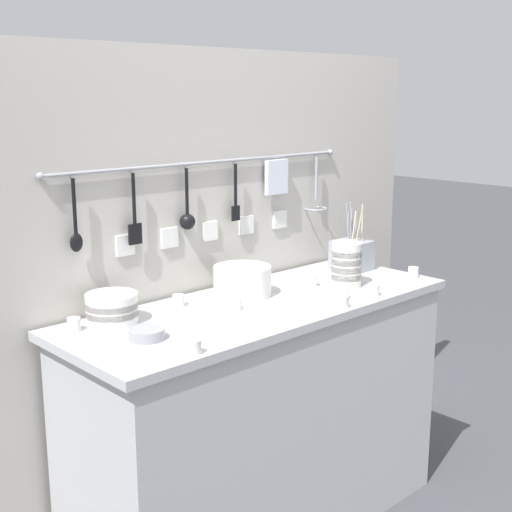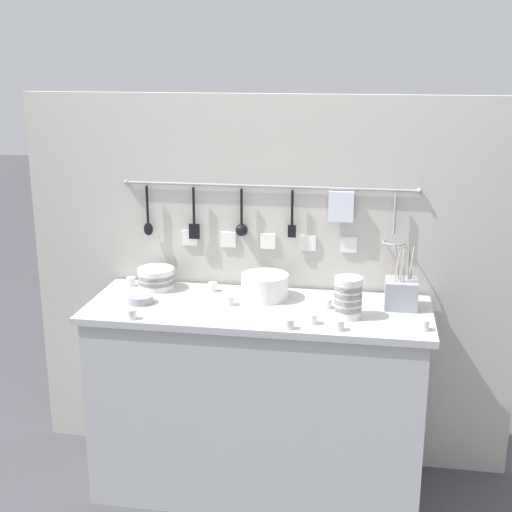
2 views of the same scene
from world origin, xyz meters
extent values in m
plane|color=#424247|center=(0.00, 0.00, 0.00)|extent=(20.00, 20.00, 0.00)
cube|color=#B7BABC|center=(0.00, 0.00, 0.85)|extent=(1.46, 0.54, 0.03)
cube|color=#B7BABC|center=(0.00, 0.00, 0.42)|extent=(1.40, 0.52, 0.84)
cube|color=#BCB7AD|center=(0.00, 0.30, 0.87)|extent=(2.26, 0.04, 1.74)
cylinder|color=#93969E|center=(0.00, 0.27, 1.34)|extent=(1.31, 0.01, 0.01)
sphere|color=#93969E|center=(-0.66, 0.27, 1.34)|extent=(0.02, 0.02, 0.02)
sphere|color=#93969E|center=(0.66, 0.27, 1.34)|extent=(0.02, 0.02, 0.02)
cylinder|color=black|center=(-0.56, 0.26, 1.24)|extent=(0.01, 0.01, 0.18)
ellipsoid|color=black|center=(-0.56, 0.26, 1.12)|extent=(0.04, 0.02, 0.06)
cylinder|color=#93969E|center=(-0.56, 0.27, 1.33)|extent=(0.00, 0.01, 0.02)
cylinder|color=black|center=(-0.34, 0.26, 1.24)|extent=(0.01, 0.01, 0.17)
cube|color=black|center=(-0.34, 0.26, 1.12)|extent=(0.05, 0.01, 0.07)
cylinder|color=#93969E|center=(-0.34, 0.27, 1.33)|extent=(0.01, 0.01, 0.02)
cylinder|color=black|center=(-0.12, 0.26, 1.24)|extent=(0.01, 0.01, 0.17)
sphere|color=black|center=(-0.12, 0.26, 1.14)|extent=(0.06, 0.06, 0.06)
cylinder|color=#93969E|center=(-0.12, 0.27, 1.33)|extent=(0.01, 0.01, 0.02)
cylinder|color=black|center=(0.11, 0.26, 1.25)|extent=(0.01, 0.01, 0.16)
cube|color=black|center=(0.11, 0.26, 1.14)|extent=(0.04, 0.01, 0.06)
cylinder|color=#93969E|center=(0.11, 0.27, 1.33)|extent=(0.01, 0.01, 0.02)
cube|color=silver|center=(0.33, 0.26, 1.26)|extent=(0.11, 0.02, 0.13)
cylinder|color=#93969E|center=(0.33, 0.27, 1.33)|extent=(0.01, 0.01, 0.02)
cylinder|color=#93969E|center=(0.56, 0.26, 1.24)|extent=(0.01, 0.01, 0.18)
torus|color=#93969E|center=(0.56, 0.26, 1.11)|extent=(0.10, 0.10, 0.01)
cylinder|color=#93969E|center=(0.56, 0.27, 1.33)|extent=(0.00, 0.01, 0.02)
cube|color=white|center=(-0.37, 0.28, 1.08)|extent=(0.07, 0.01, 0.07)
cube|color=white|center=(-0.18, 0.28, 1.08)|extent=(0.07, 0.01, 0.07)
cube|color=white|center=(0.00, 0.28, 1.08)|extent=(0.07, 0.01, 0.07)
cube|color=white|center=(0.18, 0.28, 1.08)|extent=(0.07, 0.01, 0.07)
cube|color=white|center=(0.37, 0.28, 1.08)|extent=(0.07, 0.01, 0.07)
cylinder|color=silver|center=(-0.50, 0.16, 0.89)|extent=(0.17, 0.17, 0.05)
cylinder|color=silver|center=(-0.50, 0.16, 0.92)|extent=(0.17, 0.17, 0.05)
cylinder|color=silver|center=(-0.50, 0.16, 0.94)|extent=(0.17, 0.17, 0.05)
cylinder|color=silver|center=(0.38, -0.06, 0.90)|extent=(0.11, 0.11, 0.05)
cylinder|color=silver|center=(0.38, -0.06, 0.93)|extent=(0.11, 0.11, 0.05)
cylinder|color=silver|center=(0.38, -0.06, 0.95)|extent=(0.11, 0.11, 0.05)
cylinder|color=silver|center=(0.38, -0.06, 0.98)|extent=(0.11, 0.11, 0.05)
cylinder|color=silver|center=(0.38, -0.06, 1.01)|extent=(0.11, 0.11, 0.05)
cylinder|color=silver|center=(0.01, 0.11, 0.88)|extent=(0.21, 0.21, 0.01)
cylinder|color=silver|center=(0.01, 0.11, 0.89)|extent=(0.21, 0.21, 0.01)
cylinder|color=silver|center=(0.01, 0.11, 0.90)|extent=(0.21, 0.21, 0.01)
cylinder|color=silver|center=(0.01, 0.11, 0.91)|extent=(0.21, 0.21, 0.01)
cylinder|color=silver|center=(0.01, 0.11, 0.92)|extent=(0.21, 0.21, 0.01)
cylinder|color=silver|center=(0.01, 0.11, 0.93)|extent=(0.21, 0.21, 0.01)
cylinder|color=silver|center=(0.01, 0.11, 0.94)|extent=(0.21, 0.21, 0.01)
cylinder|color=silver|center=(0.01, 0.11, 0.95)|extent=(0.21, 0.21, 0.01)
cylinder|color=silver|center=(0.01, 0.11, 0.96)|extent=(0.21, 0.21, 0.01)
cylinder|color=silver|center=(0.01, 0.11, 0.97)|extent=(0.21, 0.21, 0.01)
cylinder|color=#93969E|center=(-0.51, -0.04, 0.89)|extent=(0.11, 0.11, 0.03)
cube|color=#93969E|center=(0.60, 0.09, 0.93)|extent=(0.14, 0.14, 0.12)
cylinder|color=#C6B793|center=(0.63, 0.07, 1.04)|extent=(0.03, 0.03, 0.21)
cylinder|color=#93969E|center=(0.60, 0.07, 1.02)|extent=(0.01, 0.02, 0.18)
cylinder|color=#93969E|center=(0.63, 0.14, 1.02)|extent=(0.02, 0.01, 0.17)
cylinder|color=#C6B793|center=(0.57, 0.07, 1.03)|extent=(0.03, 0.01, 0.19)
cylinder|color=#93969E|center=(0.62, 0.12, 1.02)|extent=(0.01, 0.02, 0.19)
cylinder|color=#93969E|center=(0.63, 0.12, 1.04)|extent=(0.03, 0.02, 0.22)
cylinder|color=#93969E|center=(0.58, 0.10, 1.04)|extent=(0.04, 0.01, 0.22)
cylinder|color=#C6B793|center=(0.59, 0.06, 1.03)|extent=(0.02, 0.03, 0.20)
cylinder|color=silver|center=(-0.24, 0.17, 0.89)|extent=(0.04, 0.04, 0.04)
cylinder|color=silver|center=(-0.62, 0.18, 0.89)|extent=(0.04, 0.04, 0.04)
cylinder|color=silver|center=(0.16, -0.23, 0.89)|extent=(0.04, 0.04, 0.04)
cylinder|color=silver|center=(-0.12, 0.00, 0.89)|extent=(0.04, 0.04, 0.04)
cylinder|color=silver|center=(0.68, -0.15, 0.89)|extent=(0.04, 0.04, 0.04)
cylinder|color=silver|center=(0.25, -0.16, 0.89)|extent=(0.04, 0.04, 0.04)
cylinder|color=silver|center=(0.29, 0.03, 0.89)|extent=(0.04, 0.04, 0.04)
cylinder|color=silver|center=(-0.48, -0.23, 0.89)|extent=(0.04, 0.04, 0.04)
cylinder|color=silver|center=(0.35, -0.21, 0.89)|extent=(0.04, 0.04, 0.04)
camera|label=1|loc=(-1.64, -1.71, 1.58)|focal=50.00mm
camera|label=2|loc=(0.46, -2.81, 1.91)|focal=50.00mm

